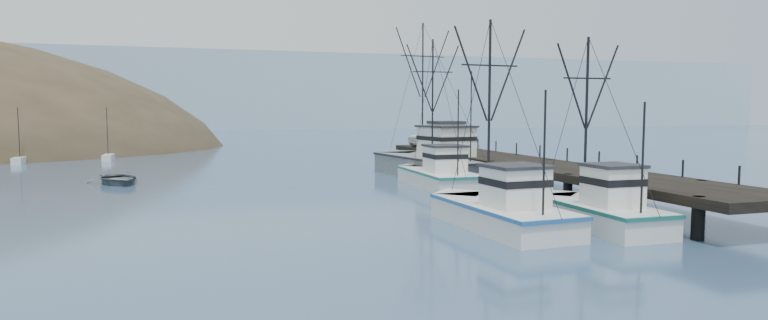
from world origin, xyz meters
TOP-DOWN VIEW (x-y plane):
  - ground at (0.00, 0.00)m, footprint 400.00×400.00m
  - pier at (14.00, 16.00)m, footprint 6.00×44.00m
  - distant_ridge at (10.00, 170.00)m, footprint 360.00×40.00m
  - distant_ridge_far at (-40.00, 185.00)m, footprint 180.00×25.00m
  - trawler_near at (8.93, 0.10)m, footprint 3.25×9.56m
  - trawler_mid at (4.17, 1.43)m, footprint 4.13×10.88m
  - trawler_far at (7.58, 17.67)m, footprint 3.95×11.54m
  - work_vessel at (9.52, 23.62)m, footprint 7.21×17.07m
  - pier_shed at (13.88, 30.60)m, footprint 3.00×3.20m
  - pickup_truck at (14.17, 34.00)m, footprint 6.42×4.28m
  - motorboat at (-16.35, 26.53)m, footprint 5.61×6.54m

SIDE VIEW (x-z plane):
  - ground at x=0.00m, z-range 0.00..0.00m
  - distant_ridge at x=10.00m, z-range -13.00..13.00m
  - distant_ridge_far at x=-40.00m, z-range -9.00..9.00m
  - motorboat at x=-16.35m, z-range -0.57..0.57m
  - trawler_mid at x=4.17m, z-range -4.59..6.23m
  - trawler_near at x=8.93m, z-range -4.16..5.80m
  - trawler_far at x=7.58m, z-range -5.08..6.72m
  - work_vessel at x=9.52m, z-range -5.78..8.23m
  - pier at x=14.00m, z-range 0.69..2.69m
  - pickup_truck at x=14.17m, z-range 2.00..3.64m
  - pier_shed at x=13.88m, z-range 2.02..4.82m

